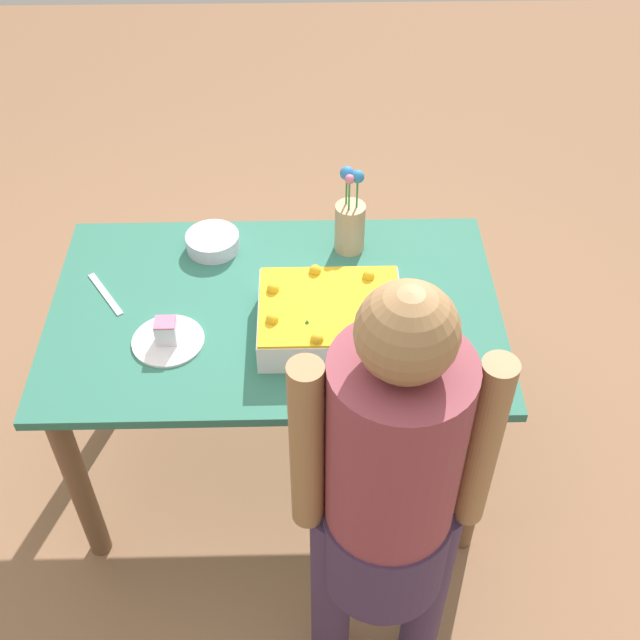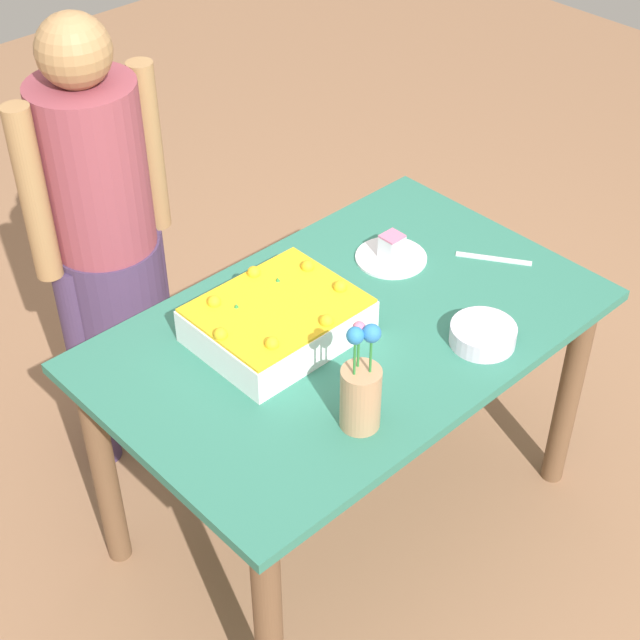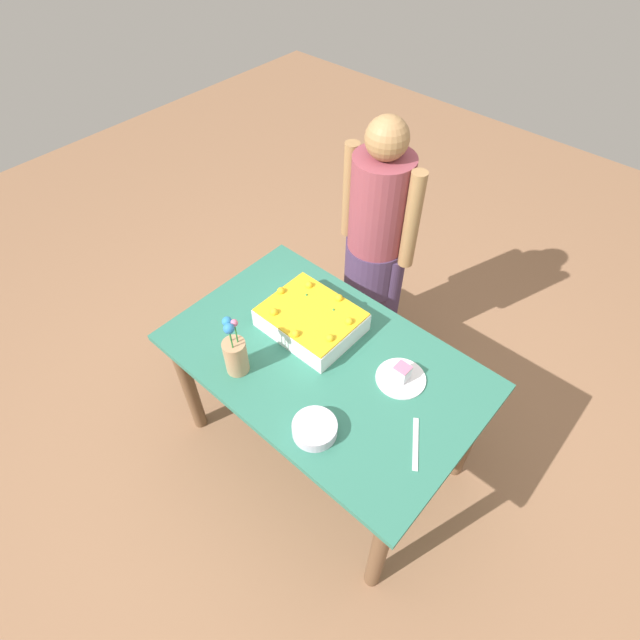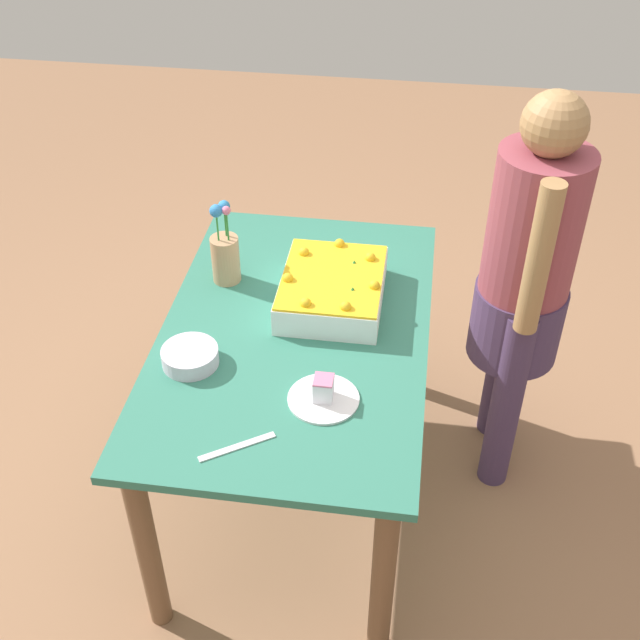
{
  "view_description": "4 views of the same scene",
  "coord_description": "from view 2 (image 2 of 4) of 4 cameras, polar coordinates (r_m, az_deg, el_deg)",
  "views": [
    {
      "loc": [
        0.1,
        -1.75,
        2.44
      ],
      "look_at": [
        0.13,
        -0.11,
        0.81
      ],
      "focal_mm": 45.0,
      "sensor_mm": 36.0,
      "label": 1
    },
    {
      "loc": [
        1.44,
        1.42,
        2.42
      ],
      "look_at": [
        0.13,
        0.02,
        0.87
      ],
      "focal_mm": 55.0,
      "sensor_mm": 36.0,
      "label": 2
    },
    {
      "loc": [
        -0.86,
        0.99,
        2.47
      ],
      "look_at": [
        0.08,
        -0.07,
        0.9
      ],
      "focal_mm": 28.0,
      "sensor_mm": 36.0,
      "label": 3
    },
    {
      "loc": [
        -1.96,
        -0.36,
        2.39
      ],
      "look_at": [
        0.05,
        -0.07,
        0.77
      ],
      "focal_mm": 45.0,
      "sensor_mm": 36.0,
      "label": 4
    }
  ],
  "objects": [
    {
      "name": "fruit_bowl",
      "position": [
        2.58,
        9.46,
        -0.85
      ],
      "size": [
        0.17,
        0.17,
        0.05
      ],
      "primitive_type": "cylinder",
      "color": "silver",
      "rests_on": "dining_table"
    },
    {
      "name": "sheet_cake",
      "position": [
        2.55,
        -2.49,
        0.01
      ],
      "size": [
        0.41,
        0.33,
        0.13
      ],
      "color": "white",
      "rests_on": "dining_table"
    },
    {
      "name": "dining_table",
      "position": [
        2.7,
        1.64,
        -2.41
      ],
      "size": [
        1.36,
        0.86,
        0.76
      ],
      "color": "#31755F",
      "rests_on": "ground_plane"
    },
    {
      "name": "person_standing",
      "position": [
        2.9,
        -12.51,
        5.3
      ],
      "size": [
        0.45,
        0.31,
        1.49
      ],
      "rotation": [
        0.0,
        0.0,
        1.57
      ],
      "color": "#443255",
      "rests_on": "ground_plane"
    },
    {
      "name": "serving_plate_with_slice",
      "position": [
        2.86,
        4.17,
        3.92
      ],
      "size": [
        0.21,
        0.21,
        0.08
      ],
      "color": "white",
      "rests_on": "dining_table"
    },
    {
      "name": "flower_vase",
      "position": [
        2.27,
        2.39,
        -4.18
      ],
      "size": [
        0.1,
        0.1,
        0.3
      ],
      "color": "tan",
      "rests_on": "dining_table"
    },
    {
      "name": "cake_knife",
      "position": [
        2.9,
        10.07,
        3.53
      ],
      "size": [
        0.14,
        0.19,
        0.0
      ],
      "primitive_type": "cube",
      "rotation": [
        0.0,
        0.0,
        2.15
      ],
      "color": "silver",
      "rests_on": "dining_table"
    },
    {
      "name": "ground_plane",
      "position": [
        3.16,
        1.43,
        -11.11
      ],
      "size": [
        8.0,
        8.0,
        0.0
      ],
      "primitive_type": "plane",
      "color": "#996C4C"
    }
  ]
}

